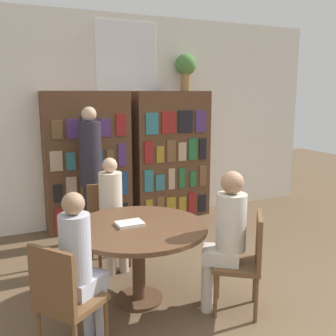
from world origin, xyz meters
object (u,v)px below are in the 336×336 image
Objects in this scene: chair_left_side at (108,219)px; seated_reader_right at (226,232)px; chair_near_camera at (64,297)px; bookshelf_right at (172,156)px; chair_far_side at (246,258)px; seated_reader_back at (81,263)px; reading_table at (138,238)px; librarian_standing at (91,161)px; bookshelf_left at (88,162)px; flower_vase at (186,67)px; seated_reader_left at (112,207)px.

chair_left_side is 1.58m from seated_reader_right.
chair_near_camera is at bearing 63.00° from chair_left_side.
bookshelf_right is at bearing 19.94° from seated_reader_right.
seated_reader_back is at bearing 121.51° from chair_far_side.
seated_reader_back is at bearing -143.83° from reading_table.
bookshelf_right is 1.89m from chair_left_side.
chair_near_camera is at bearing 126.00° from chair_far_side.
seated_reader_back is (-1.26, 0.00, -0.04)m from seated_reader_right.
bookshelf_right is 3.51m from chair_near_camera.
librarian_standing reaches higher than reading_table.
chair_far_side is (1.56, 0.00, 0.00)m from chair_near_camera.
chair_near_camera is at bearing -107.57° from bookshelf_left.
chair_near_camera is at bearing 130.25° from seated_reader_right.
bookshelf_left and bookshelf_right have the same top height.
flower_vase is at bearing 19.01° from chair_far_side.
chair_left_side is at bearing 117.00° from chair_near_camera.
librarian_standing reaches higher than seated_reader_right.
chair_left_side is 0.89m from librarian_standing.
librarian_standing is (-0.64, 2.12, 0.33)m from seated_reader_right.
bookshelf_left is 1.11× the size of librarian_standing.
chair_left_side is at bearing 120.15° from seated_reader_back.
bookshelf_right is at bearing -178.72° from flower_vase.
chair_left_side is (-0.00, 0.97, -0.12)m from reading_table.
bookshelf_left reaches higher than reading_table.
flower_vase reaches higher than reading_table.
reading_table is (-1.61, -2.16, -1.66)m from flower_vase.
seated_reader_right reaches higher than reading_table.
seated_reader_right reaches higher than chair_left_side.
seated_reader_right is (1.42, 0.11, 0.22)m from chair_near_camera.
chair_left_side is at bearing -143.37° from flower_vase.
chair_far_side is at bearing -35.83° from reading_table.
chair_near_camera and chair_left_side have the same top height.
chair_left_side is 0.73× the size of seated_reader_back.
flower_vase reaches higher than librarian_standing.
seated_reader_back is (-0.63, -0.46, 0.06)m from reading_table.
bookshelf_left is at bearing 87.76° from reading_table.
bookshelf_left reaches higher than chair_near_camera.
bookshelf_left is 2.16× the size of chair_far_side.
bookshelf_left is 0.52m from librarian_standing.
bookshelf_left is 1.54× the size of reading_table.
chair_left_side is at bearing 60.02° from seated_reader_right.
bookshelf_right reaches higher than chair_near_camera.
flower_vase is 0.44× the size of seated_reader_back.
librarian_standing is at bearing -90.33° from chair_left_side.
bookshelf_right reaches higher than seated_reader_left.
librarian_standing is at bearing 127.34° from seated_reader_back.
seated_reader_left reaches higher than reading_table.
chair_far_side is 0.29m from seated_reader_right.
bookshelf_right is 2.73m from seated_reader_right.
flower_vase is at bearing 15.53° from seated_reader_right.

